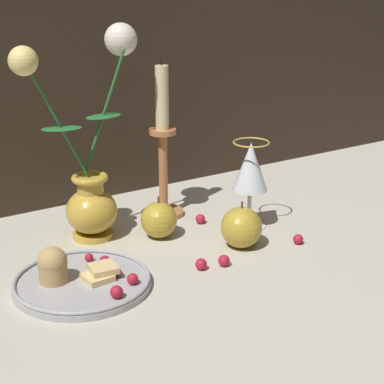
# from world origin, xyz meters

# --- Properties ---
(ground_plane) EXTENTS (2.40, 2.40, 0.00)m
(ground_plane) POSITION_xyz_m (0.00, 0.00, 0.00)
(ground_plane) COLOR #B7B2A3
(ground_plane) RESTS_ON ground
(vase) EXTENTS (0.24, 0.10, 0.38)m
(vase) POSITION_xyz_m (-0.13, 0.10, 0.13)
(vase) COLOR gold
(vase) RESTS_ON ground_plane
(plate_with_pastries) EXTENTS (0.22, 0.22, 0.07)m
(plate_with_pastries) POSITION_xyz_m (-0.23, -0.07, 0.01)
(plate_with_pastries) COLOR #A3A3A8
(plate_with_pastries) RESTS_ON ground_plane
(wine_glass) EXTENTS (0.07, 0.07, 0.17)m
(wine_glass) POSITION_xyz_m (0.15, -0.02, 0.12)
(wine_glass) COLOR silver
(wine_glass) RESTS_ON ground_plane
(candlestick) EXTENTS (0.08, 0.08, 0.31)m
(candlestick) POSITION_xyz_m (0.04, 0.12, 0.13)
(candlestick) COLOR #B77042
(candlestick) RESTS_ON ground_plane
(apple_beside_vase) EXTENTS (0.07, 0.07, 0.08)m
(apple_beside_vase) POSITION_xyz_m (-0.03, 0.03, 0.03)
(apple_beside_vase) COLOR #B2932D
(apple_beside_vase) RESTS_ON ground_plane
(apple_near_glass) EXTENTS (0.07, 0.07, 0.09)m
(apple_near_glass) POSITION_xyz_m (0.08, -0.09, 0.04)
(apple_near_glass) COLOR #B2932D
(apple_near_glass) RESTS_ON ground_plane
(berry_near_plate) EXTENTS (0.02, 0.02, 0.02)m
(berry_near_plate) POSITION_xyz_m (0.07, 0.04, 0.01)
(berry_near_plate) COLOR #AD192D
(berry_near_plate) RESTS_ON ground_plane
(berry_front_center) EXTENTS (0.02, 0.02, 0.02)m
(berry_front_center) POSITION_xyz_m (-0.03, -0.13, 0.01)
(berry_front_center) COLOR #AD192D
(berry_front_center) RESTS_ON ground_plane
(berry_by_glass_stem) EXTENTS (0.02, 0.02, 0.02)m
(berry_by_glass_stem) POSITION_xyz_m (0.01, -0.14, 0.01)
(berry_by_glass_stem) COLOR #AD192D
(berry_by_glass_stem) RESTS_ON ground_plane
(berry_under_candlestick) EXTENTS (0.02, 0.02, 0.02)m
(berry_under_candlestick) POSITION_xyz_m (0.17, -0.13, 0.01)
(berry_under_candlestick) COLOR #AD192D
(berry_under_candlestick) RESTS_ON ground_plane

